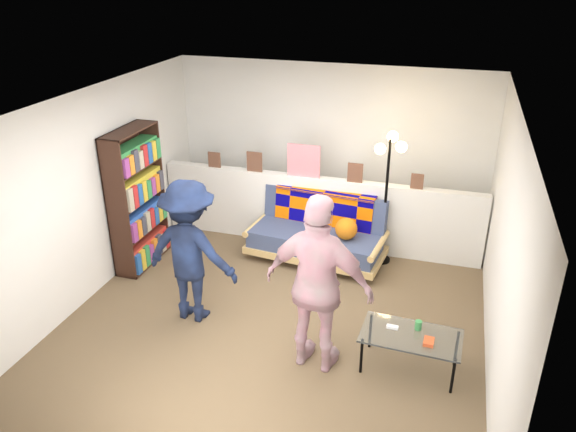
# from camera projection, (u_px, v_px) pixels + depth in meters

# --- Properties ---
(ground) EXTENTS (5.00, 5.00, 0.00)m
(ground) POSITION_uv_depth(u_px,v_px,m) (278.00, 314.00, 6.39)
(ground) COLOR brown
(ground) RESTS_ON ground
(room_shell) EXTENTS (4.60, 5.05, 2.45)m
(room_shell) POSITION_uv_depth(u_px,v_px,m) (290.00, 162.00, 6.10)
(room_shell) COLOR silver
(room_shell) RESTS_ON ground
(half_wall_ledge) EXTENTS (4.45, 0.15, 1.00)m
(half_wall_ledge) POSITION_uv_depth(u_px,v_px,m) (317.00, 211.00, 7.74)
(half_wall_ledge) COLOR silver
(half_wall_ledge) RESTS_ON ground
(ledge_decor) EXTENTS (2.97, 0.02, 0.45)m
(ledge_decor) POSITION_uv_depth(u_px,v_px,m) (302.00, 164.00, 7.50)
(ledge_decor) COLOR brown
(ledge_decor) RESTS_ON half_wall_ledge
(futon_sofa) EXTENTS (1.87, 1.04, 0.77)m
(futon_sofa) POSITION_uv_depth(u_px,v_px,m) (319.00, 234.00, 7.44)
(futon_sofa) COLOR tan
(futon_sofa) RESTS_ON ground
(bookshelf) EXTENTS (0.30, 0.91, 1.81)m
(bookshelf) POSITION_uv_depth(u_px,v_px,m) (137.00, 203.00, 7.14)
(bookshelf) COLOR black
(bookshelf) RESTS_ON ground
(coffee_table) EXTENTS (0.97, 0.57, 0.50)m
(coffee_table) POSITION_uv_depth(u_px,v_px,m) (412.00, 337.00, 5.39)
(coffee_table) COLOR black
(coffee_table) RESTS_ON ground
(floor_lamp) EXTENTS (0.40, 0.31, 1.75)m
(floor_lamp) POSITION_uv_depth(u_px,v_px,m) (389.00, 172.00, 7.02)
(floor_lamp) COLOR black
(floor_lamp) RESTS_ON ground
(person_left) EXTENTS (1.09, 0.68, 1.63)m
(person_left) POSITION_uv_depth(u_px,v_px,m) (190.00, 251.00, 6.03)
(person_left) COLOR black
(person_left) RESTS_ON ground
(person_right) EXTENTS (1.11, 0.59, 1.81)m
(person_right) POSITION_uv_depth(u_px,v_px,m) (319.00, 285.00, 5.23)
(person_right) COLOR pink
(person_right) RESTS_ON ground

